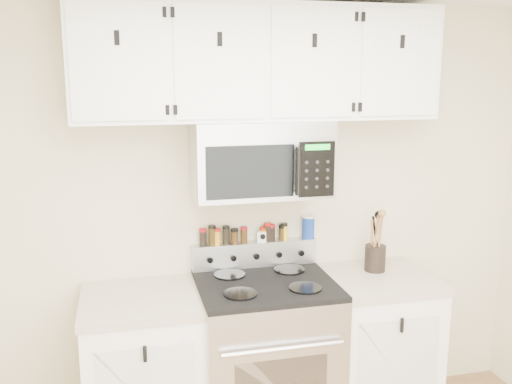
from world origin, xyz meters
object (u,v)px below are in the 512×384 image
at_px(microwave, 261,158).
at_px(salt_canister, 308,227).
at_px(utensil_crock, 375,256).
at_px(range, 266,358).

height_order(microwave, salt_canister, microwave).
distance_m(microwave, salt_canister, 0.59).
bearing_deg(salt_canister, utensil_crock, -25.29).
distance_m(range, salt_canister, 0.81).
height_order(range, utensil_crock, utensil_crock).
xyz_separation_m(utensil_crock, salt_canister, (-0.37, 0.17, 0.16)).
bearing_deg(range, salt_canister, 39.70).
distance_m(utensil_crock, salt_canister, 0.44).
bearing_deg(utensil_crock, microwave, 178.47).
distance_m(range, microwave, 1.15).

